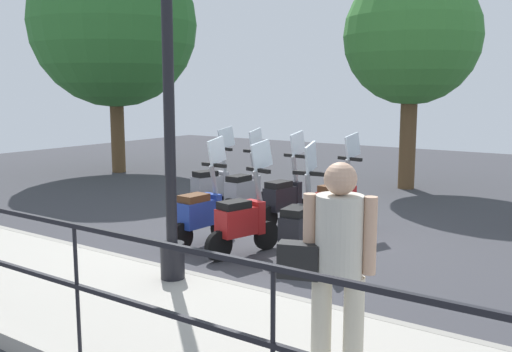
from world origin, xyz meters
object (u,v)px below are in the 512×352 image
(pedestrian_with_bag, at_px, (335,260))
(lamp_post_near, at_px, (169,101))
(tree_large, at_px, (114,24))
(scooter_near_2, at_px, (201,212))
(scooter_far_1, at_px, (284,197))
(scooter_far_2, at_px, (244,190))
(scooter_far_0, at_px, (338,202))
(scooter_near_0, at_px, (300,227))
(tree_distant, at_px, (412,37))
(scooter_near_1, at_px, (243,220))
(scooter_far_3, at_px, (212,185))

(pedestrian_with_bag, bearing_deg, lamp_post_near, 47.35)
(pedestrian_with_bag, height_order, tree_large, tree_large)
(scooter_near_2, bearing_deg, scooter_far_1, -8.68)
(scooter_near_2, xyz_separation_m, scooter_far_1, (1.63, -0.37, 0.00))
(scooter_near_2, relative_size, scooter_far_2, 1.00)
(scooter_near_2, height_order, scooter_far_0, same)
(scooter_near_0, relative_size, scooter_far_2, 1.00)
(lamp_post_near, relative_size, scooter_near_0, 2.84)
(lamp_post_near, distance_m, tree_large, 9.71)
(tree_distant, distance_m, scooter_far_2, 5.43)
(scooter_far_0, height_order, scooter_far_1, same)
(tree_distant, xyz_separation_m, scooter_far_1, (-4.61, 0.35, -2.83))
(scooter_far_0, height_order, scooter_far_2, same)
(tree_distant, bearing_deg, scooter_near_2, 173.44)
(scooter_near_2, height_order, scooter_far_1, same)
(lamp_post_near, bearing_deg, tree_distant, 1.63)
(tree_large, bearing_deg, lamp_post_near, -128.42)
(tree_distant, distance_m, scooter_near_1, 6.91)
(tree_distant, relative_size, scooter_far_0, 3.12)
(scooter_near_1, xyz_separation_m, scooter_near_2, (0.06, 0.77, 0.00))
(scooter_far_0, bearing_deg, scooter_near_0, -156.67)
(lamp_post_near, distance_m, scooter_near_1, 2.24)
(lamp_post_near, relative_size, tree_distant, 0.91)
(scooter_near_0, relative_size, scooter_far_0, 1.00)
(scooter_far_1, bearing_deg, scooter_far_0, -72.13)
(pedestrian_with_bag, bearing_deg, tree_distant, -1.97)
(pedestrian_with_bag, relative_size, scooter_far_0, 1.03)
(tree_distant, height_order, scooter_near_1, tree_distant)
(tree_distant, xyz_separation_m, scooter_far_0, (-4.45, -0.53, -2.83))
(scooter_far_1, relative_size, scooter_far_2, 1.00)
(pedestrian_with_bag, bearing_deg, scooter_far_1, 16.48)
(scooter_far_0, bearing_deg, scooter_near_2, 157.51)
(lamp_post_near, bearing_deg, scooter_near_1, 6.34)
(scooter_far_0, distance_m, scooter_far_1, 0.89)
(scooter_far_1, bearing_deg, scooter_far_2, 88.23)
(pedestrian_with_bag, xyz_separation_m, scooter_far_3, (4.56, 4.78, -0.60))
(scooter_near_1, xyz_separation_m, scooter_far_1, (1.69, 0.40, 0.00))
(scooter_far_1, bearing_deg, scooter_near_0, -134.73)
(tree_distant, bearing_deg, scooter_far_1, 175.65)
(scooter_near_1, bearing_deg, scooter_far_2, 49.86)
(scooter_near_2, bearing_deg, pedestrian_with_bag, -124.01)
(tree_large, xyz_separation_m, scooter_near_2, (-4.32, -6.54, -3.39))
(pedestrian_with_bag, height_order, scooter_near_2, pedestrian_with_bag)
(lamp_post_near, distance_m, scooter_far_2, 4.03)
(lamp_post_near, bearing_deg, tree_large, 51.58)
(tree_distant, bearing_deg, lamp_post_near, -178.37)
(pedestrian_with_bag, distance_m, scooter_far_0, 5.06)
(scooter_far_1, bearing_deg, tree_distant, 3.22)
(pedestrian_with_bag, distance_m, scooter_near_0, 3.41)
(lamp_post_near, xyz_separation_m, pedestrian_with_bag, (-1.10, -2.53, -1.01))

